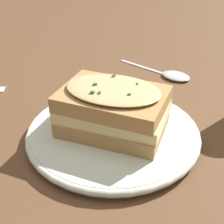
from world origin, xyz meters
TOP-DOWN VIEW (x-y plane):
  - ground_plane at (0.00, 0.00)m, footprint 2.40×2.40m
  - dinner_plate at (-0.01, -0.00)m, footprint 0.27×0.27m
  - sandwich at (-0.01, -0.00)m, footprint 0.18×0.16m
  - spoon at (-0.08, 0.24)m, footprint 0.18×0.05m

SIDE VIEW (x-z plane):
  - ground_plane at x=0.00m, z-range 0.00..0.00m
  - spoon at x=-0.08m, z-range 0.00..0.01m
  - dinner_plate at x=-0.01m, z-range 0.00..0.02m
  - sandwich at x=-0.01m, z-range 0.02..0.09m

